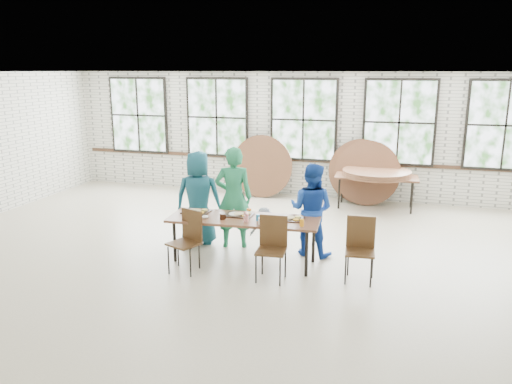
% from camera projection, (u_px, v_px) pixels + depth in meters
% --- Properties ---
extents(room, '(12.00, 12.00, 12.00)m').
position_uv_depth(room, '(303.00, 122.00, 11.91)').
color(room, beige).
rests_on(room, ground).
extents(dining_table, '(2.45, 0.97, 0.74)m').
position_uv_depth(dining_table, '(244.00, 221.00, 7.95)').
color(dining_table, brown).
rests_on(dining_table, ground).
extents(chair_near_left, '(0.54, 0.54, 0.95)m').
position_uv_depth(chair_near_left, '(188.00, 235.00, 7.67)').
color(chair_near_left, '#472E17').
rests_on(chair_near_left, ground).
extents(chair_near_right, '(0.45, 0.43, 0.95)m').
position_uv_depth(chair_near_right, '(272.00, 242.00, 7.37)').
color(chair_near_right, '#472E17').
rests_on(chair_near_right, ground).
extents(chair_spare, '(0.45, 0.44, 0.95)m').
position_uv_depth(chair_spare, '(360.00, 243.00, 7.32)').
color(chair_spare, '#472E17').
rests_on(chair_spare, ground).
extents(adult_teal, '(0.91, 0.69, 1.67)m').
position_uv_depth(adult_teal, '(198.00, 198.00, 8.81)').
color(adult_teal, '#1C5C6E').
rests_on(adult_teal, ground).
extents(adult_green, '(0.74, 0.59, 1.78)m').
position_uv_depth(adult_green, '(234.00, 197.00, 8.62)').
color(adult_green, '#217D50').
rests_on(adult_green, ground).
extents(toddler, '(0.54, 0.40, 0.75)m').
position_uv_depth(toddler, '(264.00, 229.00, 8.59)').
color(toddler, '#13243D').
rests_on(toddler, ground).
extents(adult_blue, '(0.86, 0.72, 1.56)m').
position_uv_depth(adult_blue, '(311.00, 210.00, 8.27)').
color(adult_blue, '#163EA0').
rests_on(adult_blue, ground).
extents(storage_table, '(1.83, 0.82, 0.74)m').
position_uv_depth(storage_table, '(376.00, 178.00, 11.10)').
color(storage_table, brown).
rests_on(storage_table, ground).
extents(tabletop_clutter, '(2.08, 0.61, 0.11)m').
position_uv_depth(tabletop_clutter, '(247.00, 217.00, 7.91)').
color(tabletop_clutter, black).
rests_on(tabletop_clutter, dining_table).
extents(round_tops_stacked, '(1.50, 1.50, 0.13)m').
position_uv_depth(round_tops_stacked, '(377.00, 173.00, 11.07)').
color(round_tops_stacked, brown).
rests_on(round_tops_stacked, storage_table).
extents(round_tops_leaning, '(4.05, 0.46, 1.49)m').
position_uv_depth(round_tops_leaning, '(311.00, 169.00, 11.85)').
color(round_tops_leaning, brown).
rests_on(round_tops_leaning, ground).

